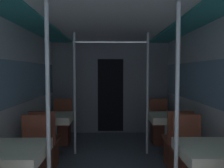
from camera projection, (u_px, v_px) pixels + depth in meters
wall_left at (13, 97)px, 3.24m from camera, size 0.05×6.73×2.26m
wall_right at (209, 97)px, 3.28m from camera, size 0.05×6.73×2.26m
ceiling_panel at (112, 20)px, 3.19m from camera, size 2.95×6.73×0.07m
bulkhead_far at (111, 88)px, 5.49m from camera, size 2.89×0.09×2.26m
dining_table_left_0 at (13, 156)px, 2.30m from camera, size 0.67×0.67×0.74m
chair_left_far_0 at (33, 165)px, 2.92m from camera, size 0.40×0.40×0.94m
support_pole_left_0 at (48, 111)px, 2.28m from camera, size 0.05×0.05×2.26m
dining_table_left_1 at (54, 120)px, 4.06m from camera, size 0.67×0.67×0.74m
chair_left_near_1 at (45, 149)px, 3.49m from camera, size 0.40×0.40×0.94m
chair_left_far_1 at (62, 130)px, 4.68m from camera, size 0.40×0.40×0.94m
support_pole_left_1 at (75, 94)px, 4.04m from camera, size 0.05×0.05×2.26m
dining_table_right_0 at (211, 155)px, 2.33m from camera, size 0.67×0.67×0.74m
chair_right_far_0 at (190, 164)px, 2.95m from camera, size 0.40×0.40×0.94m
support_pole_right_0 at (177, 111)px, 2.30m from camera, size 0.05×0.05×2.26m
dining_table_right_1 at (167, 119)px, 4.09m from camera, size 0.67×0.67×0.74m
chair_right_near_1 at (177, 149)px, 3.52m from camera, size 0.40×0.40×0.94m
chair_right_far_1 at (160, 129)px, 4.71m from camera, size 0.40×0.40×0.94m
support_pole_right_1 at (147, 94)px, 4.06m from camera, size 0.05×0.05×2.26m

